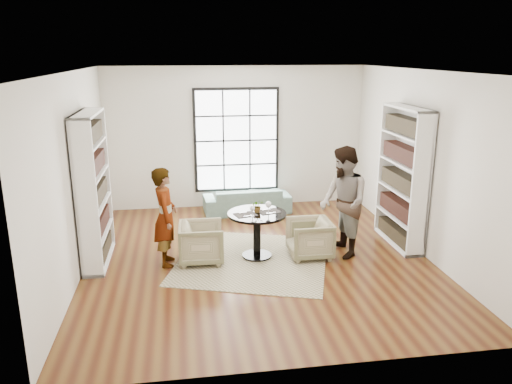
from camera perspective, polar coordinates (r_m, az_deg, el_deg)
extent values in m
plane|color=#5B3915|center=(8.28, 0.22, -7.54)|extent=(6.00, 6.00, 0.00)
plane|color=silver|center=(10.73, -2.27, 6.22)|extent=(5.50, 0.00, 5.50)
plane|color=silver|center=(7.88, -19.94, 1.77)|extent=(0.00, 6.00, 6.00)
plane|color=silver|center=(8.67, 18.53, 3.11)|extent=(0.00, 6.00, 6.00)
plane|color=silver|center=(5.00, 5.58, -5.16)|extent=(5.50, 0.00, 5.50)
plane|color=white|center=(7.61, 0.24, 13.68)|extent=(6.00, 6.00, 0.00)
cube|color=black|center=(10.72, -2.25, 5.94)|extent=(1.82, 0.06, 2.22)
cube|color=white|center=(10.68, -2.23, 5.91)|extent=(1.70, 0.02, 2.10)
cube|color=tan|center=(8.20, -0.39, -7.75)|extent=(2.96, 2.96, 0.01)
cylinder|color=black|center=(8.32, 0.11, -7.27)|extent=(0.49, 0.49, 0.04)
cylinder|color=black|center=(8.19, 0.11, -5.01)|extent=(0.12, 0.12, 0.68)
cylinder|color=black|center=(8.07, 0.11, -2.54)|extent=(0.96, 0.96, 0.04)
imported|color=gray|center=(10.50, -1.04, -0.92)|extent=(1.83, 0.79, 0.53)
imported|color=tan|center=(8.08, -6.24, -5.77)|extent=(0.73, 0.71, 0.65)
imported|color=tan|center=(8.27, 6.13, -5.30)|extent=(0.70, 0.68, 0.63)
imported|color=gray|center=(7.92, -10.32, -2.80)|extent=(0.39, 0.58, 1.58)
imported|color=gray|center=(8.23, 9.96, -1.17)|extent=(0.77, 0.95, 1.82)
cube|color=#282623|center=(7.97, -1.22, -2.59)|extent=(0.40, 0.34, 0.01)
cube|color=#282623|center=(8.12, 1.48, -2.24)|extent=(0.40, 0.34, 0.01)
cylinder|color=silver|center=(7.89, -0.41, -2.77)|extent=(0.06, 0.06, 0.01)
cylinder|color=silver|center=(7.88, -0.41, -2.42)|extent=(0.01, 0.01, 0.10)
sphere|color=maroon|center=(7.85, -0.41, -1.88)|extent=(0.08, 0.08, 0.08)
ellipsoid|color=white|center=(7.85, -0.41, -1.88)|extent=(0.08, 0.08, 0.09)
cylinder|color=silver|center=(8.02, 1.42, -2.46)|extent=(0.08, 0.08, 0.01)
cylinder|color=silver|center=(8.00, 1.43, -2.05)|extent=(0.01, 0.01, 0.12)
sphere|color=maroon|center=(7.98, 1.43, -1.42)|extent=(0.09, 0.09, 0.09)
ellipsoid|color=white|center=(7.98, 1.43, -1.42)|extent=(0.10, 0.10, 0.10)
imported|color=gray|center=(8.07, 0.17, -1.60)|extent=(0.23, 0.21, 0.21)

